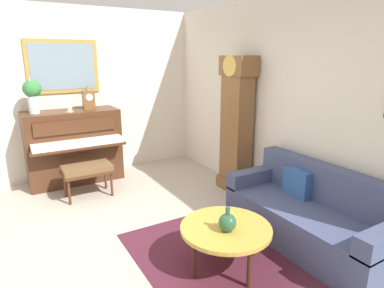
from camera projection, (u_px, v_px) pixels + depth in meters
ground_plane at (112, 251)px, 3.60m from camera, size 6.40×6.00×0.10m
wall_left at (58, 94)px, 5.38m from camera, size 0.13×4.90×2.80m
wall_back at (282, 103)px, 4.38m from camera, size 5.30×0.13×2.80m
area_rug at (222, 262)px, 3.31m from camera, size 2.10×1.50×0.01m
piano at (74, 146)px, 5.34m from camera, size 0.87×1.44×1.18m
piano_bench at (87, 170)px, 4.78m from camera, size 0.42×0.70×0.48m
grandfather_clock at (236, 129)px, 4.91m from camera, size 0.52×0.34×2.03m
couch at (311, 215)px, 3.62m from camera, size 1.90×0.80×0.84m
coffee_table at (226, 229)px, 3.16m from camera, size 0.88×0.88×0.43m
mantel_clock at (89, 99)px, 5.28m from camera, size 0.13×0.18×0.38m
flower_vase at (32, 92)px, 4.85m from camera, size 0.26×0.26×0.58m
teacup at (70, 110)px, 5.06m from camera, size 0.12×0.12×0.06m
green_jug at (227, 222)px, 3.05m from camera, size 0.17×0.17×0.24m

